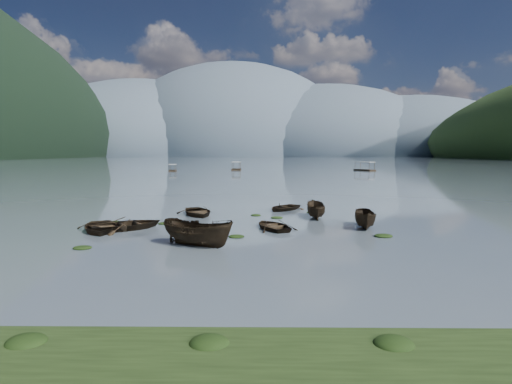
{
  "coord_description": "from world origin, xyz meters",
  "views": [
    {
      "loc": [
        0.39,
        -22.36,
        5.32
      ],
      "look_at": [
        0.0,
        12.0,
        2.0
      ],
      "focal_mm": 28.0,
      "sensor_mm": 36.0,
      "label": 1
    }
  ],
  "objects_px": {
    "rowboat_3": "(273,228)",
    "pontoon_left": "(173,171)",
    "pontoon_centre": "(236,170)",
    "rowboat_0": "(100,231)"
  },
  "relations": [
    {
      "from": "rowboat_0",
      "to": "pontoon_left",
      "type": "bearing_deg",
      "value": 78.33
    },
    {
      "from": "rowboat_3",
      "to": "pontoon_left",
      "type": "height_order",
      "value": "pontoon_left"
    },
    {
      "from": "rowboat_3",
      "to": "pontoon_left",
      "type": "distance_m",
      "value": 97.14
    },
    {
      "from": "rowboat_0",
      "to": "pontoon_centre",
      "type": "height_order",
      "value": "pontoon_centre"
    },
    {
      "from": "rowboat_0",
      "to": "pontoon_centre",
      "type": "relative_size",
      "value": 0.68
    },
    {
      "from": "pontoon_left",
      "to": "pontoon_centre",
      "type": "xyz_separation_m",
      "value": [
        18.93,
        8.11,
        0.0
      ]
    },
    {
      "from": "pontoon_left",
      "to": "rowboat_3",
      "type": "bearing_deg",
      "value": -81.13
    },
    {
      "from": "rowboat_0",
      "to": "rowboat_3",
      "type": "relative_size",
      "value": 1.18
    },
    {
      "from": "rowboat_0",
      "to": "pontoon_centre",
      "type": "distance_m",
      "value": 102.39
    },
    {
      "from": "rowboat_3",
      "to": "pontoon_centre",
      "type": "distance_m",
      "value": 101.61
    }
  ]
}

